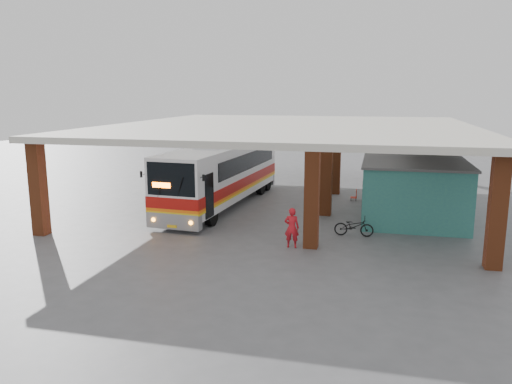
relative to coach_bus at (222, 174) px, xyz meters
The scene contains 8 objects.
ground 5.35m from the coach_bus, 51.23° to the right, with size 90.00×90.00×0.00m, color #515154.
brick_columns 4.70m from the coach_bus, 13.49° to the left, with size 20.10×21.60×4.35m.
canopy_roof 5.18m from the coach_bus, 35.51° to the left, with size 21.00×23.00×0.30m, color beige.
shop_building 10.64m from the coach_bus, ahead, with size 5.20×8.20×3.11m.
coach_bus is the anchor object (origin of this frame).
motorcycle 9.26m from the coach_bus, 31.09° to the right, with size 0.62×1.79×0.94m, color black.
pedestrian 8.95m from the coach_bus, 53.14° to the right, with size 0.63×0.42×1.74m, color red.
red_chair 8.29m from the coach_bus, 22.52° to the left, with size 0.39×0.39×0.71m.
Camera 1 is at (5.59, -23.50, 6.49)m, focal length 35.00 mm.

